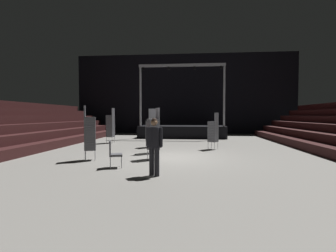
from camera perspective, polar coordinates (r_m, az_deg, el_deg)
ground_plane at (r=11.11m, az=1.05°, el=-7.30°), size 22.00×30.00×0.10m
arena_end_wall at (r=26.03m, az=3.63°, el=7.16°), size 22.00×0.30×8.00m
bleacher_bank_left at (r=15.31m, az=-33.32°, el=0.23°), size 4.50×24.00×2.70m
stage_riser at (r=21.13m, az=3.18°, el=-0.97°), size 7.01×2.91×5.81m
man_with_tie at (r=7.65m, az=-3.12°, el=-3.85°), size 0.56×0.36×1.74m
chair_stack_front_left at (r=17.21m, az=-12.72°, el=0.09°), size 0.48×0.48×2.31m
chair_stack_front_right at (r=12.33m, az=-3.28°, el=-1.12°), size 0.47×0.47×2.14m
chair_stack_mid_left at (r=14.55m, az=-3.97°, el=-0.92°), size 0.47×0.47×1.96m
chair_stack_mid_right at (r=10.58m, az=-3.28°, el=-1.69°), size 0.59×0.59×2.14m
chair_stack_mid_centre at (r=13.85m, az=10.06°, el=-1.12°), size 0.61×0.61×1.96m
chair_stack_rear_left at (r=10.82m, az=-17.07°, el=-1.48°), size 0.56×0.56×2.22m
loose_chair_near_man at (r=9.11m, az=-12.02°, el=-5.78°), size 0.55×0.55×0.95m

